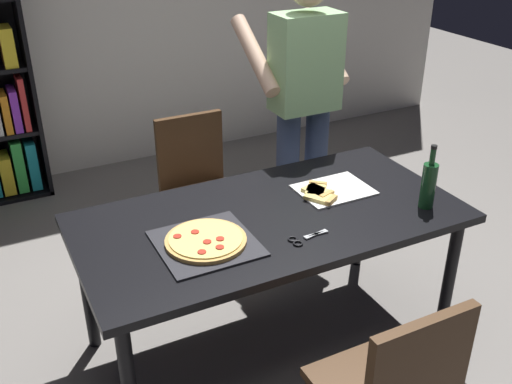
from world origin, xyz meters
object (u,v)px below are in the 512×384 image
(chair_far_side, at_px, (197,180))
(wine_bottle, at_px, (429,184))
(pepperoni_pizza_on_tray, at_px, (206,241))
(kitchen_scissors, at_px, (303,239))
(dining_table, at_px, (270,228))
(person_serving_pizza, at_px, (303,100))

(chair_far_side, bearing_deg, wine_bottle, -59.90)
(chair_far_side, relative_size, pepperoni_pizza_on_tray, 2.20)
(chair_far_side, height_order, kitchen_scissors, chair_far_side)
(pepperoni_pizza_on_tray, height_order, wine_bottle, wine_bottle)
(dining_table, relative_size, kitchen_scissors, 9.21)
(chair_far_side, xyz_separation_m, pepperoni_pizza_on_tray, (-0.37, -1.04, 0.25))
(pepperoni_pizza_on_tray, bearing_deg, chair_far_side, 70.64)
(wine_bottle, height_order, kitchen_scissors, wine_bottle)
(chair_far_side, distance_m, kitchen_scissors, 1.22)
(person_serving_pizza, distance_m, wine_bottle, 1.00)
(chair_far_side, relative_size, kitchen_scissors, 4.61)
(chair_far_side, relative_size, wine_bottle, 2.85)
(person_serving_pizza, height_order, pepperoni_pizza_on_tray, person_serving_pizza)
(pepperoni_pizza_on_tray, xyz_separation_m, wine_bottle, (1.06, -0.16, 0.10))
(person_serving_pizza, relative_size, wine_bottle, 5.54)
(dining_table, bearing_deg, wine_bottle, -20.60)
(dining_table, bearing_deg, chair_far_side, 90.00)
(dining_table, bearing_deg, pepperoni_pizza_on_tray, -164.55)
(dining_table, height_order, pepperoni_pizza_on_tray, pepperoni_pizza_on_tray)
(kitchen_scissors, bearing_deg, chair_far_side, 91.02)
(chair_far_side, xyz_separation_m, wine_bottle, (0.70, -1.20, 0.36))
(chair_far_side, height_order, pepperoni_pizza_on_tray, chair_far_side)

